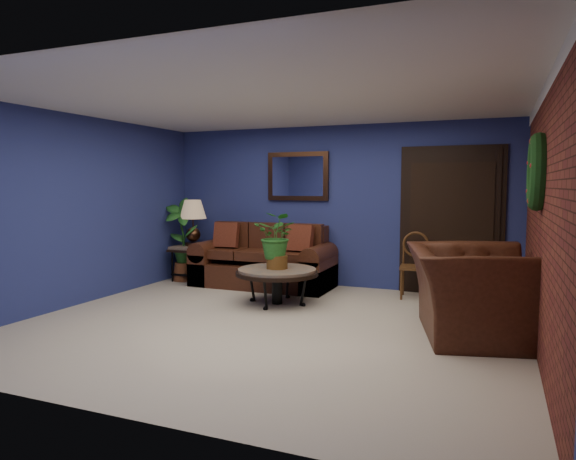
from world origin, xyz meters
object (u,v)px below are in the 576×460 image
at_px(end_table, 194,254).
at_px(table_lamp, 193,217).
at_px(coffee_table, 277,273).
at_px(armchair, 473,292).
at_px(sofa, 265,265).
at_px(side_chair, 415,260).

distance_m(end_table, table_lamp, 0.61).
xyz_separation_m(coffee_table, armchair, (2.48, -0.59, 0.05)).
xyz_separation_m(sofa, end_table, (-1.29, -0.03, 0.12)).
distance_m(side_chair, armchair, 1.91).
bearing_deg(coffee_table, table_lamp, 151.98).
xyz_separation_m(end_table, table_lamp, (0.00, 0.00, 0.61)).
distance_m(coffee_table, side_chair, 1.99).
height_order(sofa, armchair, sofa).
bearing_deg(table_lamp, coffee_table, -28.02).
relative_size(table_lamp, armchair, 0.51).
bearing_deg(sofa, table_lamp, -178.58).
xyz_separation_m(table_lamp, side_chair, (3.61, 0.07, -0.53)).
height_order(sofa, end_table, sofa).
height_order(end_table, armchair, armchair).
bearing_deg(armchair, side_chair, 12.33).
bearing_deg(table_lamp, sofa, 1.42).
bearing_deg(side_chair, end_table, 175.21).
distance_m(sofa, side_chair, 2.32).
distance_m(coffee_table, table_lamp, 2.32).
height_order(coffee_table, side_chair, side_chair).
relative_size(table_lamp, side_chair, 0.79).
bearing_deg(end_table, side_chair, 1.08).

